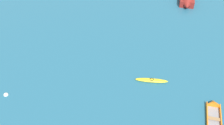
% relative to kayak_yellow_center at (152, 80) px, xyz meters
% --- Properties ---
extents(kayak_yellow_center, '(2.85, 0.86, 0.27)m').
position_rel_kayak_yellow_center_xyz_m(kayak_yellow_center, '(0.00, 0.00, 0.00)').
color(kayak_yellow_center, yellow).
rests_on(kayak_yellow_center, ground_plane).
extents(rowboat_orange_distant_center, '(1.10, 3.26, 0.96)m').
position_rel_kayak_yellow_center_xyz_m(rowboat_orange_distant_center, '(5.10, -1.85, 0.01)').
color(rowboat_orange_distant_center, gray).
rests_on(rowboat_orange_distant_center, ground_plane).
extents(mooring_buoy_between_boats_left, '(0.38, 0.38, 0.38)m').
position_rel_kayak_yellow_center_xyz_m(mooring_buoy_between_boats_left, '(-11.42, -4.49, -0.13)').
color(mooring_buoy_between_boats_left, silver).
rests_on(mooring_buoy_between_boats_left, ground_plane).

